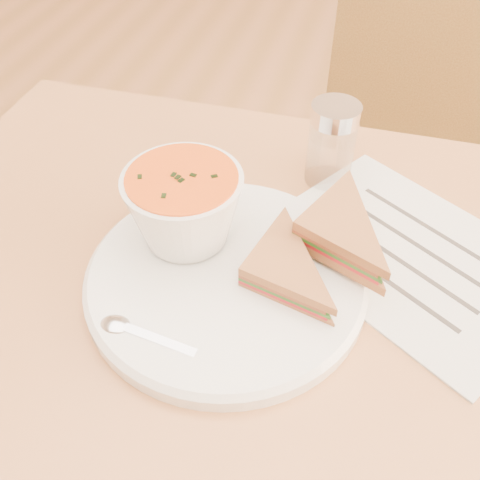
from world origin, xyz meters
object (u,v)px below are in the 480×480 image
(plate, at_px, (226,278))
(condiment_shaker, at_px, (331,144))
(dining_table, at_px, (275,450))
(soup_bowl, at_px, (185,210))
(chair_far, at_px, (381,213))

(plate, xyz_separation_m, condiment_shaker, (0.08, 0.21, 0.05))
(dining_table, xyz_separation_m, soup_bowl, (-0.13, 0.04, 0.44))
(soup_bowl, bearing_deg, condiment_shaker, 51.93)
(dining_table, height_order, condiment_shaker, condiment_shaker)
(plate, bearing_deg, condiment_shaker, 69.75)
(dining_table, distance_m, condiment_shaker, 0.48)
(chair_far, bearing_deg, condiment_shaker, 79.59)
(dining_table, distance_m, soup_bowl, 0.46)
(soup_bowl, height_order, condiment_shaker, condiment_shaker)
(dining_table, bearing_deg, chair_far, 78.86)
(plate, height_order, condiment_shaker, condiment_shaker)
(soup_bowl, bearing_deg, chair_far, 64.70)
(dining_table, height_order, soup_bowl, soup_bowl)
(chair_far, height_order, condiment_shaker, condiment_shaker)
(plate, relative_size, condiment_shaker, 2.74)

